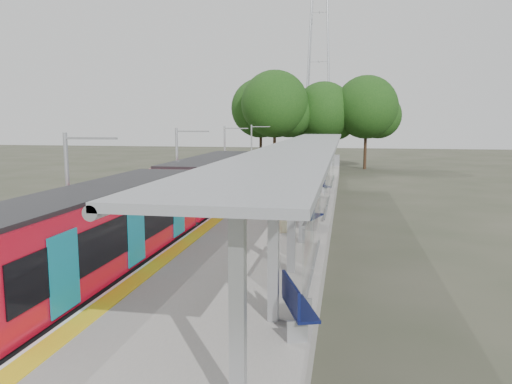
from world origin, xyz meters
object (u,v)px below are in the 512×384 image
(info_pillar_near, at_px, (283,213))
(info_pillar_far, at_px, (310,185))
(train, at_px, (170,201))
(bench_far, at_px, (323,185))
(litter_bin, at_px, (294,197))
(bench_near, at_px, (296,304))
(bench_mid, at_px, (310,214))

(info_pillar_near, bearing_deg, info_pillar_far, 79.11)
(train, height_order, bench_far, train)
(litter_bin, bearing_deg, bench_near, -83.88)
(bench_mid, height_order, info_pillar_near, info_pillar_near)
(bench_mid, distance_m, info_pillar_far, 9.88)
(bench_near, bearing_deg, train, 103.78)
(bench_near, distance_m, litter_bin, 17.62)
(info_pillar_far, bearing_deg, bench_near, -69.84)
(train, relative_size, bench_far, 19.56)
(bench_near, xyz_separation_m, info_pillar_far, (-1.17, 21.17, 0.08))
(bench_mid, bearing_deg, info_pillar_far, 110.80)
(bench_far, distance_m, info_pillar_near, 12.93)
(litter_bin, bearing_deg, bench_far, 75.02)
(train, height_order, bench_mid, train)
(train, xyz_separation_m, info_pillar_near, (5.53, -1.05, -0.22))
(train, xyz_separation_m, bench_mid, (6.62, 0.11, -0.45))
(bench_near, relative_size, bench_mid, 1.03)
(train, xyz_separation_m, litter_bin, (5.22, 6.31, -0.61))
(bench_far, height_order, info_pillar_near, info_pillar_near)
(bench_near, distance_m, info_pillar_far, 21.20)
(bench_mid, xyz_separation_m, bench_far, (0.07, 11.71, -0.11))
(bench_near, height_order, info_pillar_near, info_pillar_near)
(bench_mid, distance_m, bench_far, 11.71)
(info_pillar_near, bearing_deg, bench_near, -90.08)
(bench_far, distance_m, info_pillar_far, 2.01)
(info_pillar_near, height_order, info_pillar_far, info_pillar_near)
(bench_near, xyz_separation_m, bench_mid, (-0.47, 11.31, -0.02))
(train, bearing_deg, bench_near, -57.64)
(train, bearing_deg, bench_far, 60.48)
(bench_mid, relative_size, bench_far, 1.23)
(bench_near, relative_size, bench_far, 1.27)
(train, xyz_separation_m, info_pillar_far, (5.93, 9.97, -0.36))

